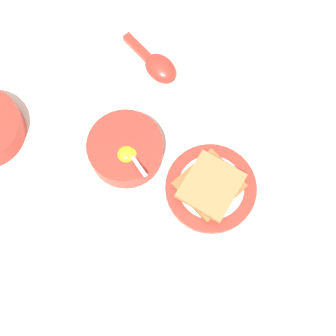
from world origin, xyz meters
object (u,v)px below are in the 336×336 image
object	(u,v)px
toast_sandwich	(210,185)
egg_bowl	(126,149)
toast_plate	(211,188)
soup_spoon	(157,65)

from	to	relation	value
toast_sandwich	egg_bowl	bearing A→B (deg)	-138.05
toast_plate	soup_spoon	bearing A→B (deg)	178.42
toast_plate	soup_spoon	size ratio (longest dim) A/B	1.14
toast_sandwich	soup_spoon	bearing A→B (deg)	177.78
toast_sandwich	soup_spoon	distance (m)	0.28
egg_bowl	toast_plate	bearing A→B (deg)	42.64
toast_plate	soup_spoon	world-z (taller)	soup_spoon
toast_plate	toast_sandwich	xyz separation A→B (m)	(-0.00, -0.00, 0.02)
toast_sandwich	toast_plate	bearing A→B (deg)	85.19
soup_spoon	toast_sandwich	bearing A→B (deg)	-2.22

